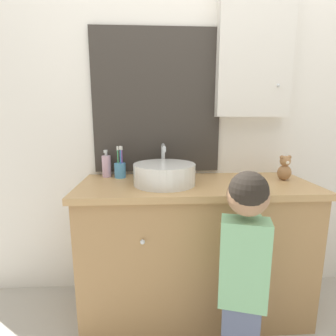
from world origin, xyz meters
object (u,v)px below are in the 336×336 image
toothbrush_holder (120,169)px  teddy_bear (285,168)px  child_figure (244,258)px  drinking_cup (256,185)px  sink_basin (165,173)px  soap_dispenser (107,166)px

toothbrush_holder → teddy_bear: bearing=-6.7°
child_figure → drinking_cup: (0.13, 0.24, 0.26)m
sink_basin → drinking_cup: (0.45, -0.19, -0.02)m
toothbrush_holder → child_figure: toothbrush_holder is taller
soap_dispenser → toothbrush_holder: bearing=-17.5°
teddy_bear → drinking_cup: 0.36m
toothbrush_holder → drinking_cup: bearing=-26.5°
soap_dispenser → drinking_cup: (0.81, -0.39, -0.03)m
teddy_bear → drinking_cup: size_ratio=1.91×
drinking_cup → toothbrush_holder: bearing=153.5°
sink_basin → teddy_bear: size_ratio=2.65×
toothbrush_holder → sink_basin: bearing=-32.4°
soap_dispenser → child_figure: 0.97m
sink_basin → teddy_bear: bearing=4.3°
teddy_bear → child_figure: bearing=-129.2°
soap_dispenser → drinking_cup: bearing=-25.6°
toothbrush_holder → child_figure: (0.60, -0.60, -0.27)m
teddy_bear → drinking_cup: teddy_bear is taller
soap_dispenser → teddy_bear: size_ratio=1.14×
sink_basin → soap_dispenser: size_ratio=2.32×
child_figure → teddy_bear: 0.69m
toothbrush_holder → drinking_cup: size_ratio=2.53×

